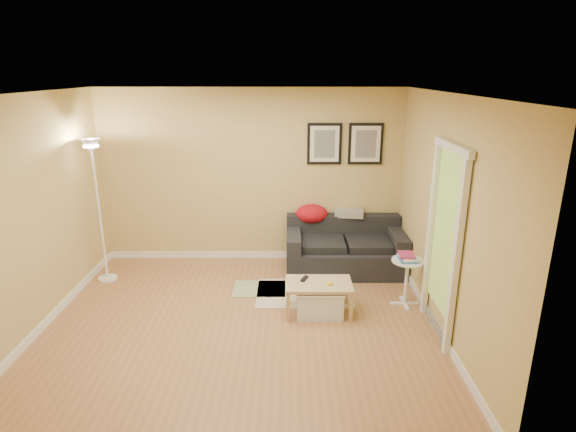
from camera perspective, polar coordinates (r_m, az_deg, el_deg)
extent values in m
plane|color=#A46B46|center=(5.56, -5.84, -13.07)|extent=(4.50, 4.50, 0.00)
plane|color=white|center=(4.80, -6.82, 14.78)|extent=(4.50, 4.50, 0.00)
plane|color=tan|center=(6.95, -4.54, 4.82)|extent=(4.50, 0.00, 4.50)
plane|color=tan|center=(3.20, -10.16, -11.14)|extent=(4.50, 0.00, 4.50)
plane|color=tan|center=(5.73, -29.27, -0.16)|extent=(0.00, 4.00, 4.00)
plane|color=tan|center=(5.27, 18.79, -0.19)|extent=(0.00, 4.00, 4.00)
cube|color=white|center=(7.31, -4.32, -4.79)|extent=(4.50, 0.02, 0.10)
cube|color=white|center=(6.17, -27.45, -11.28)|extent=(0.02, 4.00, 0.10)
cube|color=white|center=(5.76, 17.47, -12.13)|extent=(0.02, 4.00, 0.10)
cube|color=beige|center=(6.21, 2.01, -9.46)|extent=(1.25, 0.85, 0.01)
cube|color=#668C4C|center=(6.32, -3.54, -8.96)|extent=(0.70, 0.50, 0.01)
cube|color=black|center=(5.66, 2.04, -7.72)|extent=(0.11, 0.17, 0.02)
cylinder|color=yellow|center=(5.54, 5.16, -8.32)|extent=(0.07, 0.07, 0.03)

